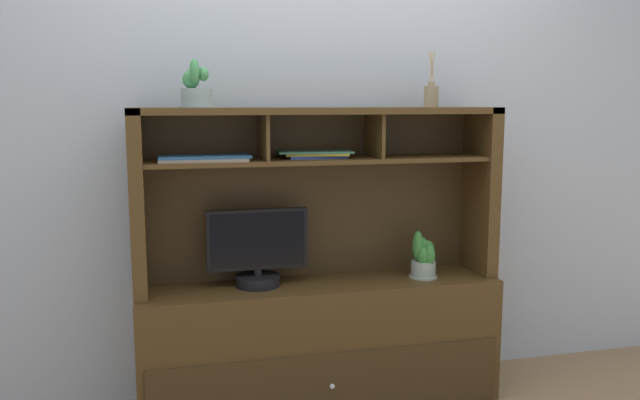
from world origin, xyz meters
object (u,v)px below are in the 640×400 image
(tv_monitor, at_px, (258,253))
(magazine_stack_left, at_px, (316,154))
(potted_orchid, at_px, (424,258))
(potted_succulent, at_px, (196,91))
(diffuser_bottle, at_px, (431,96))
(magazine_stack_centre, at_px, (204,158))
(media_console, at_px, (320,315))

(tv_monitor, height_order, magazine_stack_left, magazine_stack_left)
(potted_orchid, height_order, potted_succulent, potted_succulent)
(tv_monitor, distance_m, diffuser_bottle, 1.09)
(tv_monitor, relative_size, magazine_stack_centre, 1.17)
(potted_orchid, height_order, diffuser_bottle, diffuser_bottle)
(magazine_stack_centre, height_order, diffuser_bottle, diffuser_bottle)
(tv_monitor, bearing_deg, diffuser_bottle, 0.92)
(media_console, distance_m, potted_orchid, 0.56)
(media_console, xyz_separation_m, tv_monitor, (-0.29, -0.00, 0.32))
(potted_orchid, bearing_deg, diffuser_bottle, 54.43)
(media_console, xyz_separation_m, magazine_stack_left, (-0.02, -0.00, 0.76))
(magazine_stack_left, relative_size, potted_succulent, 1.71)
(media_console, relative_size, magazine_stack_left, 4.78)
(diffuser_bottle, bearing_deg, tv_monitor, -179.08)
(potted_orchid, bearing_deg, magazine_stack_centre, 178.55)
(magazine_stack_left, bearing_deg, potted_orchid, -5.97)
(media_console, bearing_deg, diffuser_bottle, 1.05)
(tv_monitor, bearing_deg, potted_orchid, -3.78)
(media_console, xyz_separation_m, diffuser_bottle, (0.54, 0.01, 1.03))
(tv_monitor, distance_m, potted_succulent, 0.76)
(diffuser_bottle, xyz_separation_m, potted_succulent, (-1.09, -0.03, 0.02))
(magazine_stack_centre, bearing_deg, magazine_stack_left, 3.16)
(media_console, distance_m, diffuser_bottle, 1.16)
(tv_monitor, height_order, potted_succulent, potted_succulent)
(magazine_stack_centre, relative_size, diffuser_bottle, 1.50)
(potted_succulent, bearing_deg, diffuser_bottle, 1.49)
(potted_succulent, bearing_deg, magazine_stack_centre, -26.60)
(media_console, xyz_separation_m, magazine_stack_centre, (-0.52, -0.03, 0.76))
(media_console, bearing_deg, magazine_stack_centre, -176.73)
(tv_monitor, bearing_deg, media_console, 0.68)
(magazine_stack_centre, bearing_deg, diffuser_bottle, 2.14)
(magazine_stack_left, xyz_separation_m, potted_succulent, (-0.53, -0.02, 0.28))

